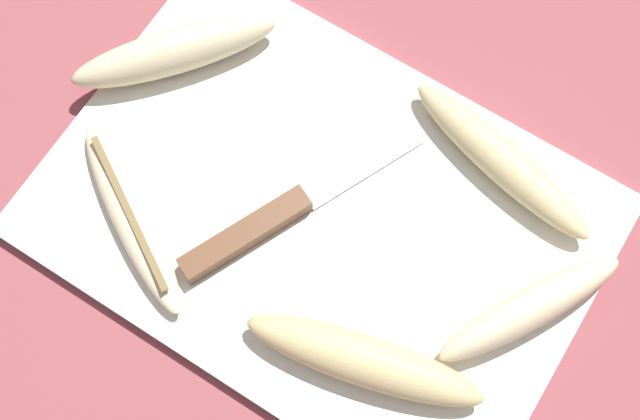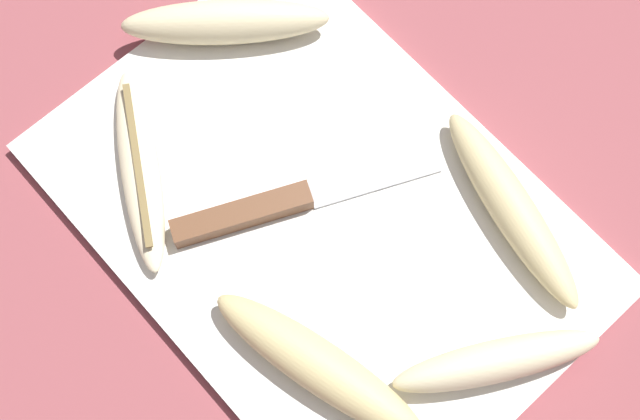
% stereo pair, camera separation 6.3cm
% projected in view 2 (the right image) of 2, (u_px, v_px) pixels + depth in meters
% --- Properties ---
extents(ground_plane, '(4.00, 4.00, 0.00)m').
position_uv_depth(ground_plane, '(320.00, 218.00, 0.74)').
color(ground_plane, '#93474C').
extents(cutting_board, '(0.45, 0.31, 0.01)m').
position_uv_depth(cutting_board, '(320.00, 216.00, 0.74)').
color(cutting_board, white).
rests_on(cutting_board, ground_plane).
extents(knife, '(0.11, 0.22, 0.02)m').
position_uv_depth(knife, '(262.00, 209.00, 0.73)').
color(knife, brown).
rests_on(knife, cutting_board).
extents(banana_cream_curved, '(0.14, 0.16, 0.04)m').
position_uv_depth(banana_cream_curved, '(225.00, 22.00, 0.77)').
color(banana_cream_curved, beige).
rests_on(banana_cream_curved, cutting_board).
extents(banana_mellow_near, '(0.19, 0.08, 0.03)m').
position_uv_depth(banana_mellow_near, '(512.00, 208.00, 0.72)').
color(banana_mellow_near, beige).
rests_on(banana_mellow_near, cutting_board).
extents(banana_spotted_left, '(0.19, 0.08, 0.03)m').
position_uv_depth(banana_spotted_left, '(319.00, 366.00, 0.68)').
color(banana_spotted_left, '#DBC684').
rests_on(banana_spotted_left, cutting_board).
extents(banana_bright_far, '(0.17, 0.12, 0.02)m').
position_uv_depth(banana_bright_far, '(140.00, 169.00, 0.73)').
color(banana_bright_far, beige).
rests_on(banana_bright_far, cutting_board).
extents(banana_pale_long, '(0.11, 0.16, 0.04)m').
position_uv_depth(banana_pale_long, '(497.00, 361.00, 0.67)').
color(banana_pale_long, beige).
rests_on(banana_pale_long, cutting_board).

